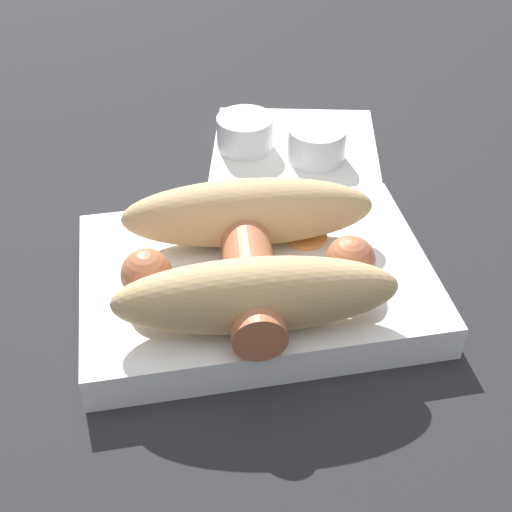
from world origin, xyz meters
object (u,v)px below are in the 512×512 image
condiment_cup_near (317,146)px  sausage (249,267)px  food_tray (256,282)px  condiment_cup_far (245,135)px  bread_roll (250,251)px

condiment_cup_near → sausage: bearing=63.2°
food_tray → condiment_cup_near: condiment_cup_near is taller
food_tray → sausage: (0.01, 0.02, 0.03)m
condiment_cup_far → bread_roll: bearing=81.0°
bread_roll → food_tray: bearing=-118.3°
sausage → condiment_cup_near: size_ratio=3.22×
bread_roll → sausage: 0.01m
bread_roll → sausage: size_ratio=1.12×
food_tray → bread_roll: size_ratio=1.29×
bread_roll → sausage: bread_roll is taller
bread_roll → condiment_cup_far: (-0.03, -0.21, -0.04)m
food_tray → sausage: 0.04m
food_tray → bread_roll: 0.04m
food_tray → condiment_cup_near: bearing=-117.2°
sausage → bread_roll: bearing=-101.2°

